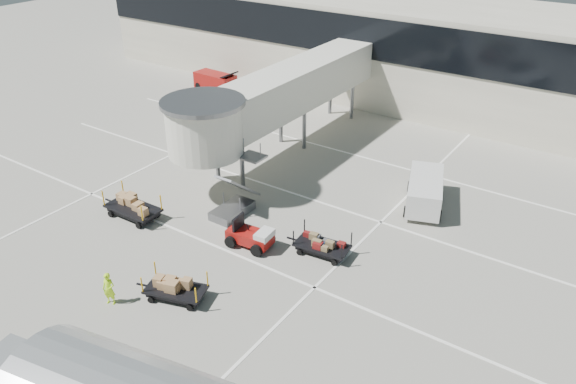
% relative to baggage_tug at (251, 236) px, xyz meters
% --- Properties ---
extents(ground, '(140.00, 140.00, 0.00)m').
position_rel_baggage_tug_xyz_m(ground, '(-1.42, -3.10, -0.57)').
color(ground, '#9F9C8E').
rests_on(ground, ground).
extents(lane_markings, '(40.00, 30.00, 0.02)m').
position_rel_baggage_tug_xyz_m(lane_markings, '(-2.09, 6.23, -0.56)').
color(lane_markings, white).
rests_on(lane_markings, ground).
extents(terminal, '(64.00, 12.11, 15.20)m').
position_rel_baggage_tug_xyz_m(terminal, '(-1.77, 26.84, 3.53)').
color(terminal, beige).
rests_on(terminal, ground).
extents(jet_bridge, '(5.70, 20.40, 6.03)m').
position_rel_baggage_tug_xyz_m(jet_bridge, '(-5.39, 9.16, 3.71)').
color(jet_bridge, silver).
rests_on(jet_bridge, ground).
extents(baggage_tug, '(2.51, 1.72, 1.58)m').
position_rel_baggage_tug_xyz_m(baggage_tug, '(0.00, 0.00, 0.00)').
color(baggage_tug, maroon).
rests_on(baggage_tug, ground).
extents(suitcase_cart, '(3.45, 1.66, 1.33)m').
position_rel_baggage_tug_xyz_m(suitcase_cart, '(3.38, 1.45, -0.10)').
color(suitcase_cart, black).
rests_on(suitcase_cart, ground).
extents(box_cart_near, '(3.43, 2.14, 1.32)m').
position_rel_baggage_tug_xyz_m(box_cart_near, '(-0.32, -5.28, -0.04)').
color(box_cart_near, black).
rests_on(box_cart_near, ground).
extents(box_cart_far, '(3.94, 1.65, 1.54)m').
position_rel_baggage_tug_xyz_m(box_cart_far, '(-7.22, -1.41, 0.03)').
color(box_cart_far, black).
rests_on(box_cart_far, ground).
extents(ground_worker, '(0.68, 0.57, 1.61)m').
position_rel_baggage_tug_xyz_m(ground_worker, '(-2.41, -7.19, 0.23)').
color(ground_worker, '#A9E518').
rests_on(ground_worker, ground).
extents(minivan, '(3.31, 4.98, 1.75)m').
position_rel_baggage_tug_xyz_m(minivan, '(5.75, 9.12, 0.48)').
color(minivan, silver).
rests_on(minivan, ground).
extents(belt_loader, '(4.30, 1.90, 2.04)m').
position_rel_baggage_tug_xyz_m(belt_loader, '(-17.96, 18.05, 0.20)').
color(belt_loader, maroon).
rests_on(belt_loader, ground).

